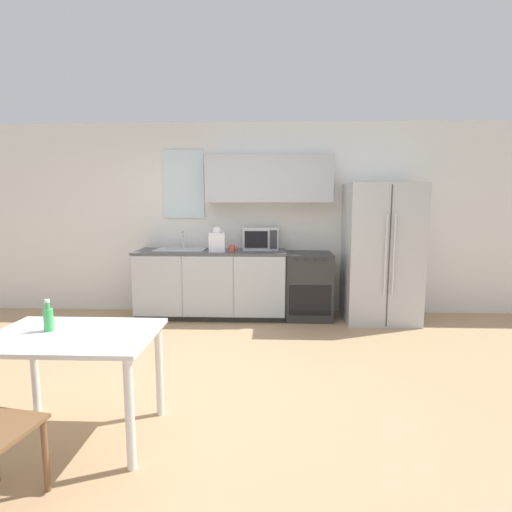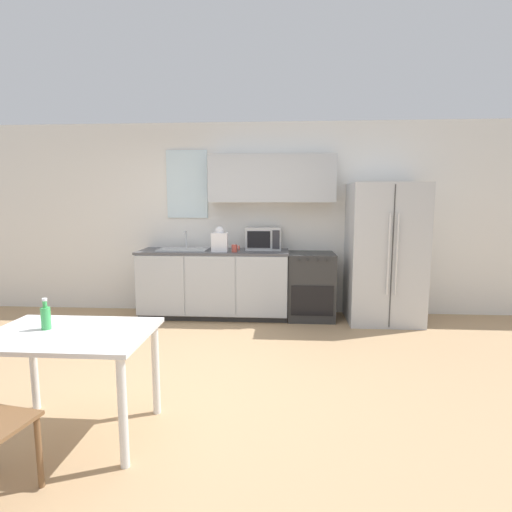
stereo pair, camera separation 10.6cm
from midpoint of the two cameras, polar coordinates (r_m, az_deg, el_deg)
The scene contains 11 objects.
ground_plane at distance 3.90m, azimuth -7.01°, elevation -16.56°, with size 12.00×12.00×0.00m, color tan.
wall_back at distance 5.75m, azimuth -2.26°, elevation 6.16°, with size 12.00×0.38×2.70m.
kitchen_counter at distance 5.59m, azimuth -5.45°, elevation -3.90°, with size 2.06×0.65×0.94m.
oven_range at distance 5.56m, azimuth 8.38°, elevation -4.24°, with size 0.63×0.62×0.91m.
refrigerator at distance 5.57m, azimuth 18.39°, elevation 0.35°, with size 0.95×0.79×1.84m.
kitchen_sink at distance 5.61m, azimuth -9.76°, elevation 1.00°, with size 0.68×0.41×0.26m.
microwave at distance 5.56m, azimuth 1.64°, elevation 2.52°, with size 0.49×0.32×0.31m.
coffee_mug at distance 5.31m, azimuth -2.44°, elevation 1.10°, with size 0.11×0.08×0.10m.
grocery_bag_0 at distance 5.37m, azimuth -4.64°, elevation 2.22°, with size 0.22×0.19×0.34m.
dining_table at distance 3.02m, azimuth -24.09°, elevation -11.93°, with size 1.08×0.75×0.74m.
drink_bottle at distance 3.08m, azimuth -26.96°, elevation -7.77°, with size 0.06×0.06×0.22m.
Camera 2 is at (0.74, -3.49, 1.61)m, focal length 28.00 mm.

